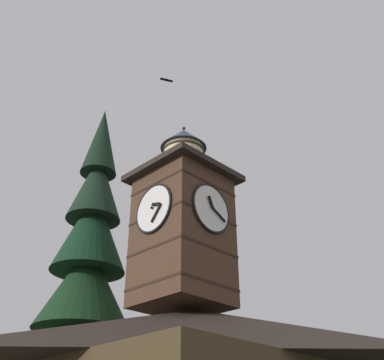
# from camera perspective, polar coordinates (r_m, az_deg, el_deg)

# --- Properties ---
(clock_tower) EXTENTS (3.76, 3.76, 8.25)m
(clock_tower) POSITION_cam_1_polar(r_m,az_deg,el_deg) (19.59, -1.10, -5.10)
(clock_tower) COLOR #4C3323
(clock_tower) RESTS_ON building_main
(pine_tree_behind) EXTENTS (5.76, 5.76, 18.34)m
(pine_tree_behind) POSITION_cam_1_polar(r_m,az_deg,el_deg) (22.10, -12.87, -15.54)
(pine_tree_behind) COLOR #473323
(pine_tree_behind) RESTS_ON ground_plane
(flying_bird_high) EXTENTS (0.63, 0.40, 0.11)m
(flying_bird_high) POSITION_cam_1_polar(r_m,az_deg,el_deg) (24.18, -3.04, 11.72)
(flying_bird_high) COLOR black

